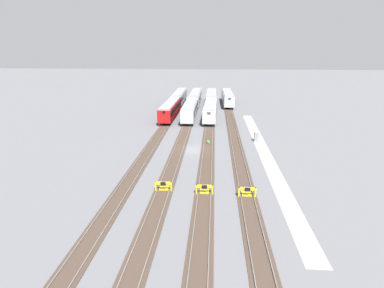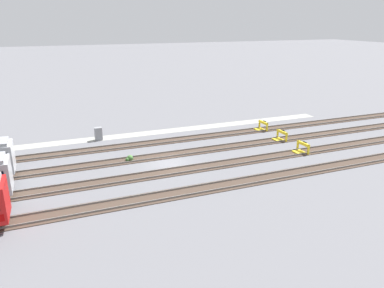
# 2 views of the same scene
# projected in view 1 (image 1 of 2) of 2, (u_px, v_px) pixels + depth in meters

# --- Properties ---
(ground_plane) EXTENTS (400.00, 400.00, 0.00)m
(ground_plane) POSITION_uv_depth(u_px,v_px,m) (193.00, 150.00, 48.73)
(ground_plane) COLOR slate
(service_walkway) EXTENTS (54.00, 2.00, 0.01)m
(service_walkway) POSITION_uv_depth(u_px,v_px,m) (264.00, 151.00, 47.92)
(service_walkway) COLOR #9E9E93
(service_walkway) RESTS_ON ground
(rail_track_nearest) EXTENTS (90.00, 2.23, 0.21)m
(rail_track_nearest) POSITION_uv_depth(u_px,v_px,m) (237.00, 151.00, 48.21)
(rail_track_nearest) COLOR #47382D
(rail_track_nearest) RESTS_ON ground
(rail_track_near_inner) EXTENTS (90.00, 2.24, 0.21)m
(rail_track_near_inner) POSITION_uv_depth(u_px,v_px,m) (208.00, 150.00, 48.55)
(rail_track_near_inner) COLOR #47382D
(rail_track_near_inner) RESTS_ON ground
(rail_track_middle) EXTENTS (90.00, 2.24, 0.21)m
(rail_track_middle) POSITION_uv_depth(u_px,v_px,m) (179.00, 149.00, 48.88)
(rail_track_middle) COLOR #47382D
(rail_track_middle) RESTS_ON ground
(rail_track_far_inner) EXTENTS (90.00, 2.23, 0.21)m
(rail_track_far_inner) POSITION_uv_depth(u_px,v_px,m) (150.00, 149.00, 49.22)
(rail_track_far_inner) COLOR #47382D
(rail_track_far_inner) RESTS_ON ground
(subway_car_front_row_leftmost) EXTENTS (18.05, 3.14, 3.70)m
(subway_car_front_row_leftmost) POSITION_uv_depth(u_px,v_px,m) (171.00, 109.00, 71.05)
(subway_car_front_row_leftmost) COLOR #B71414
(subway_car_front_row_leftmost) RESTS_ON ground
(subway_car_front_row_left_inner) EXTENTS (18.04, 3.10, 3.70)m
(subway_car_front_row_left_inner) POSITION_uv_depth(u_px,v_px,m) (210.00, 110.00, 70.38)
(subway_car_front_row_left_inner) COLOR silver
(subway_car_front_row_left_inner) RESTS_ON ground
(subway_car_front_row_centre) EXTENTS (18.05, 3.19, 3.70)m
(subway_car_front_row_centre) POSITION_uv_depth(u_px,v_px,m) (228.00, 97.00, 88.00)
(subway_car_front_row_centre) COLOR silver
(subway_car_front_row_centre) RESTS_ON ground
(subway_car_front_row_right_inner) EXTENTS (18.01, 2.91, 3.70)m
(subway_car_front_row_right_inner) POSITION_uv_depth(u_px,v_px,m) (211.00, 97.00, 88.10)
(subway_car_front_row_right_inner) COLOR silver
(subway_car_front_row_right_inner) RESTS_ON ground
(subway_car_front_row_rightmost) EXTENTS (18.00, 2.85, 3.70)m
(subway_car_front_row_rightmost) POSITION_uv_depth(u_px,v_px,m) (179.00, 97.00, 89.03)
(subway_car_front_row_rightmost) COLOR silver
(subway_car_front_row_rightmost) RESTS_ON ground
(subway_car_back_row_leftmost) EXTENTS (18.01, 2.89, 3.70)m
(subway_car_back_row_leftmost) POSITION_uv_depth(u_px,v_px,m) (190.00, 109.00, 70.72)
(subway_car_back_row_leftmost) COLOR silver
(subway_car_back_row_leftmost) RESTS_ON ground
(subway_car_back_row_centre) EXTENTS (18.01, 2.92, 3.70)m
(subway_car_back_row_centre) POSITION_uv_depth(u_px,v_px,m) (196.00, 97.00, 88.73)
(subway_car_back_row_centre) COLOR silver
(subway_car_back_row_centre) RESTS_ON ground
(bumper_stop_nearest_track) EXTENTS (1.36, 2.00, 1.22)m
(bumper_stop_nearest_track) POSITION_uv_depth(u_px,v_px,m) (247.00, 192.00, 33.30)
(bumper_stop_nearest_track) COLOR yellow
(bumper_stop_nearest_track) RESTS_ON ground
(bumper_stop_near_inner_track) EXTENTS (1.36, 2.01, 1.22)m
(bumper_stop_near_inner_track) POSITION_uv_depth(u_px,v_px,m) (204.00, 189.00, 33.89)
(bumper_stop_near_inner_track) COLOR yellow
(bumper_stop_near_inner_track) RESTS_ON ground
(bumper_stop_middle_track) EXTENTS (1.37, 2.01, 1.22)m
(bumper_stop_middle_track) POSITION_uv_depth(u_px,v_px,m) (164.00, 186.00, 34.68)
(bumper_stop_middle_track) COLOR yellow
(bumper_stop_middle_track) RESTS_ON ground
(electrical_cabinet) EXTENTS (0.90, 0.73, 1.60)m
(electrical_cabinet) POSITION_uv_depth(u_px,v_px,m) (256.00, 137.00, 53.03)
(electrical_cabinet) COLOR gray
(electrical_cabinet) RESTS_ON ground
(weed_clump) EXTENTS (0.92, 0.70, 0.64)m
(weed_clump) POSITION_uv_depth(u_px,v_px,m) (208.00, 142.00, 51.95)
(weed_clump) COLOR #4C7F3D
(weed_clump) RESTS_ON ground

